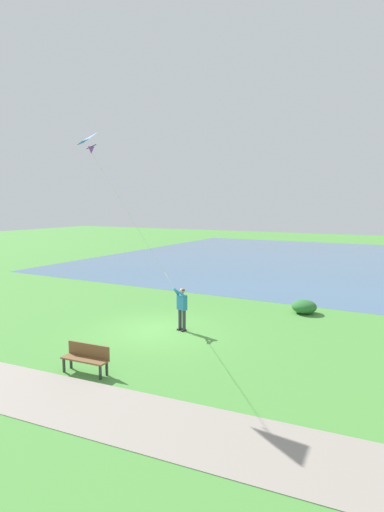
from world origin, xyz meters
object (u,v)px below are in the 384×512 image
person_kite_flyer (182,305)px  flying_kite (98,145)px  park_bench_near_walkway (86,357)px  lakeside_shrub (304,307)px

person_kite_flyer → flying_kite: size_ratio=0.33×
flying_kite → park_bench_near_walkway: size_ratio=3.61×
person_kite_flyer → lakeside_shrub: size_ratio=1.59×
park_bench_near_walkway → flying_kite: bearing=-158.0°
flying_kite → park_bench_near_walkway: (1.51, 0.61, -6.44)m
person_kite_flyer → flying_kite: (3.50, -1.04, 5.90)m
flying_kite → lakeside_shrub: flying_kite is taller
flying_kite → park_bench_near_walkway: 6.64m
person_kite_flyer → park_bench_near_walkway: 5.05m
person_kite_flyer → lakeside_shrub: person_kite_flyer is taller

